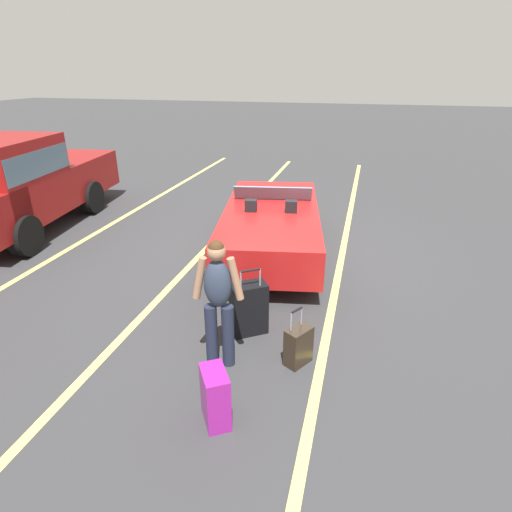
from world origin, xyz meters
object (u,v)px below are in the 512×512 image
suitcase_medium_bright (215,397)px  convertible_car (272,222)px  suitcase_large_black (249,308)px  traveler_person (218,298)px  parked_pickup_truck_near (17,182)px  suitcase_small_carryon (298,346)px

suitcase_medium_bright → convertible_car: bearing=-116.9°
suitcase_large_black → traveler_person: size_ratio=0.60×
suitcase_medium_bright → parked_pickup_truck_near: (4.24, 6.08, 0.80)m
suitcase_medium_bright → traveler_person: size_ratio=0.38×
suitcase_medium_bright → traveler_person: (0.89, 0.26, 0.62)m
suitcase_large_black → parked_pickup_truck_near: (2.60, 5.97, 0.74)m
convertible_car → suitcase_large_black: size_ratio=4.39×
suitcase_small_carryon → parked_pickup_truck_near: size_ratio=0.14×
suitcase_large_black → suitcase_medium_bright: bearing=149.1°
convertible_car → parked_pickup_truck_near: 5.65m
suitcase_small_carryon → parked_pickup_truck_near: parked_pickup_truck_near is taller
parked_pickup_truck_near → suitcase_large_black: bearing=58.9°
suitcase_large_black → traveler_person: 0.95m
parked_pickup_truck_near → traveler_person: bearing=52.5°
traveler_person → parked_pickup_truck_near: 6.72m
suitcase_small_carryon → traveler_person: size_ratio=0.46×
suitcase_large_black → parked_pickup_truck_near: bearing=31.7°
convertible_car → traveler_person: 3.68m
suitcase_large_black → suitcase_small_carryon: size_ratio=1.33×
convertible_car → parked_pickup_truck_near: bearing=82.8°
traveler_person → suitcase_small_carryon: bearing=-86.4°
convertible_car → suitcase_medium_bright: size_ratio=7.06×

